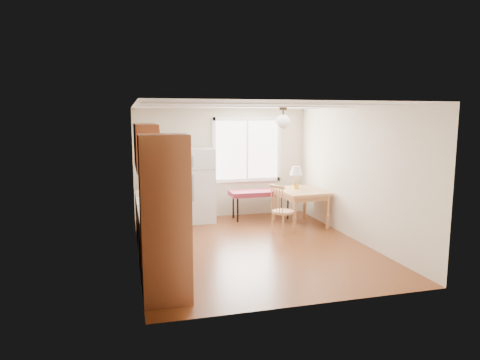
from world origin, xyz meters
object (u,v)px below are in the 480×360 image
object	(u,v)px
refrigerator	(198,185)
bench	(261,193)
chair	(280,206)
dining_table	(300,195)

from	to	relation	value
refrigerator	bench	bearing A→B (deg)	-5.03
chair	dining_table	bearing A→B (deg)	19.55
dining_table	bench	bearing A→B (deg)	130.40
refrigerator	chair	size ratio (longest dim) A/B	1.66
bench	dining_table	bearing A→B (deg)	-46.20
refrigerator	bench	world-z (taller)	refrigerator
bench	chair	bearing A→B (deg)	-91.37
refrigerator	dining_table	bearing A→B (deg)	-21.82
refrigerator	bench	xyz separation A→B (m)	(1.41, -0.12, -0.23)
refrigerator	dining_table	world-z (taller)	refrigerator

